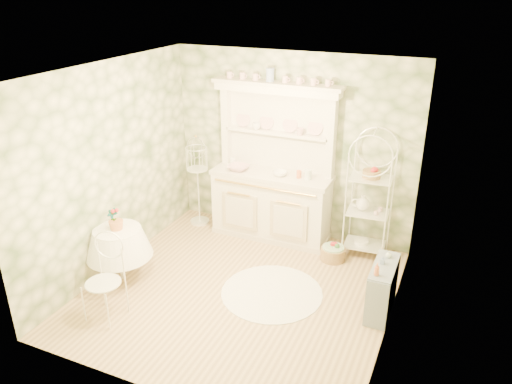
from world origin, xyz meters
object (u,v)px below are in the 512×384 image
at_px(cafe_chair, 103,283).
at_px(floor_basket, 333,252).
at_px(side_shelf, 382,289).
at_px(round_table, 120,255).
at_px(kitchen_dresser, 272,164).
at_px(birdcage_stand, 198,178).
at_px(bakers_rack, 369,199).

relative_size(cafe_chair, floor_basket, 2.48).
relative_size(side_shelf, cafe_chair, 0.77).
relative_size(side_shelf, round_table, 1.03).
bearing_deg(kitchen_dresser, cafe_chair, -110.90).
height_order(side_shelf, birdcage_stand, birdcage_stand).
xyz_separation_m(kitchen_dresser, round_table, (-1.33, -1.87, -0.81)).
distance_m(bakers_rack, round_table, 3.36).
bearing_deg(side_shelf, round_table, -166.68).
xyz_separation_m(round_table, birdcage_stand, (0.13, 1.81, 0.42)).
height_order(kitchen_dresser, floor_basket, kitchen_dresser).
bearing_deg(round_table, cafe_chair, -64.72).
distance_m(bakers_rack, floor_basket, 0.87).
xyz_separation_m(side_shelf, floor_basket, (-0.82, 0.90, -0.18)).
height_order(kitchen_dresser, birdcage_stand, kitchen_dresser).
relative_size(round_table, cafe_chair, 0.75).
bearing_deg(cafe_chair, birdcage_stand, 82.07).
height_order(round_table, cafe_chair, cafe_chair).
bearing_deg(round_table, birdcage_stand, 86.00).
bearing_deg(bakers_rack, birdcage_stand, 177.66).
height_order(round_table, floor_basket, round_table).
distance_m(kitchen_dresser, side_shelf, 2.39).
height_order(cafe_chair, birdcage_stand, birdcage_stand).
relative_size(kitchen_dresser, birdcage_stand, 1.50).
bearing_deg(cafe_chair, floor_basket, 35.30).
distance_m(kitchen_dresser, round_table, 2.43).
distance_m(kitchen_dresser, birdcage_stand, 1.26).
bearing_deg(side_shelf, birdcage_stand, 161.24).
xyz_separation_m(kitchen_dresser, bakers_rack, (1.42, 0.02, -0.30)).
xyz_separation_m(kitchen_dresser, birdcage_stand, (-1.20, -0.06, -0.38)).
height_order(birdcage_stand, floor_basket, birdcage_stand).
relative_size(kitchen_dresser, floor_basket, 6.26).
xyz_separation_m(round_table, floor_basket, (2.38, 1.55, -0.22)).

